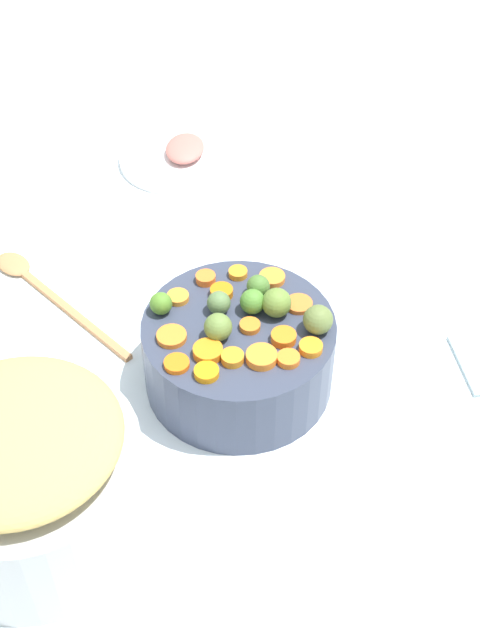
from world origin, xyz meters
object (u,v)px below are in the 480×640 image
object	(u,v)px
wooden_spoon	(38,284)
ham_plate	(178,158)
metal_pot	(32,489)
serving_bowl_carrots	(240,354)

from	to	relation	value
wooden_spoon	ham_plate	world-z (taller)	same
metal_pot	serving_bowl_carrots	bearing A→B (deg)	-134.83
metal_pot	wooden_spoon	distance (m)	0.42
metal_pot	ham_plate	distance (m)	0.75
serving_bowl_carrots	ham_plate	distance (m)	0.53
wooden_spoon	ham_plate	distance (m)	0.38
serving_bowl_carrots	wooden_spoon	size ratio (longest dim) A/B	1.03
metal_pot	wooden_spoon	world-z (taller)	metal_pot
metal_pot	wooden_spoon	xyz separation A→B (m)	(0.08, -0.41, -0.07)
serving_bowl_carrots	ham_plate	world-z (taller)	serving_bowl_carrots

